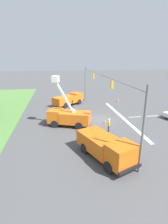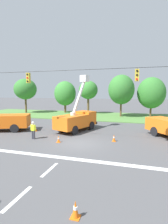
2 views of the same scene
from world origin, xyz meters
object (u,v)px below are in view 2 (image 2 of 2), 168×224
at_px(traffic_cone_foreground_left, 114,138).
at_px(traffic_cone_mid_left, 36,129).
at_px(tree_far_west, 25,89).
at_px(tree_west, 65,93).
at_px(tree_centre, 88,90).
at_px(utility_truck_bucket_lift, 77,119).
at_px(tree_east, 121,90).
at_px(tree_far_east, 151,93).
at_px(road_worker, 33,129).
at_px(traffic_cone_mid_right, 59,139).
at_px(utility_truck_support_near, 1,121).
at_px(traffic_cone_foreground_right, 75,209).

xyz_separation_m(traffic_cone_foreground_left, traffic_cone_mid_left, (-9.51, 1.66, -0.05)).
relative_size(tree_far_west, tree_west, 1.07).
height_order(tree_centre, utility_truck_bucket_lift, tree_centre).
bearing_deg(tree_east, tree_far_east, 17.45).
xyz_separation_m(tree_far_west, traffic_cone_foreground_left, (21.24, -16.52, -4.90)).
distance_m(tree_far_east, road_worker, 23.53).
distance_m(tree_far_west, tree_east, 20.44).
distance_m(tree_far_west, traffic_cone_mid_left, 19.56).
bearing_deg(traffic_cone_foreground_left, traffic_cone_mid_right, -159.75).
bearing_deg(utility_truck_bucket_lift, tree_far_west, 141.17).
height_order(tree_far_east, traffic_cone_mid_left, tree_far_east).
xyz_separation_m(tree_east, traffic_cone_mid_right, (-4.12, -18.41, -4.75)).
bearing_deg(tree_west, traffic_cone_mid_right, -68.76).
height_order(utility_truck_support_near, traffic_cone_foreground_left, utility_truck_support_near).
xyz_separation_m(tree_west, tree_far_east, (17.70, -1.17, 0.16)).
xyz_separation_m(tree_far_east, traffic_cone_foreground_right, (-4.65, -28.88, -4.14)).
distance_m(tree_west, traffic_cone_foreground_right, 33.00).
height_order(tree_west, tree_east, tree_east).
xyz_separation_m(tree_west, utility_truck_support_near, (-0.45, -18.84, -3.06)).
distance_m(tree_far_east, utility_truck_bucket_lift, 17.90).
xyz_separation_m(tree_far_west, tree_far_east, (25.76, 1.75, -0.77)).
distance_m(tree_centre, tree_far_east, 12.37).
bearing_deg(road_worker, tree_far_east, 57.93).
xyz_separation_m(utility_truck_support_near, traffic_cone_foreground_left, (13.63, -0.60, -0.91)).
bearing_deg(traffic_cone_mid_left, tree_far_east, 49.79).
bearing_deg(utility_truck_support_near, traffic_cone_foreground_right, -39.73).
bearing_deg(traffic_cone_foreground_left, traffic_cone_foreground_right, -90.69).
distance_m(tree_centre, traffic_cone_foreground_left, 21.19).
bearing_deg(tree_east, tree_centre, 160.03).
bearing_deg(traffic_cone_foreground_left, tree_far_west, 142.13).
xyz_separation_m(road_worker, traffic_cone_foreground_left, (7.83, 1.46, -0.66)).
relative_size(tree_far_west, traffic_cone_foreground_right, 10.98).
xyz_separation_m(tree_far_west, traffic_cone_mid_right, (16.32, -18.33, -4.91)).
relative_size(tree_east, utility_truck_bucket_lift, 1.16).
bearing_deg(tree_west, tree_east, -12.95).
bearing_deg(traffic_cone_foreground_right, tree_far_west, 127.89).
xyz_separation_m(tree_centre, traffic_cone_mid_left, (-1.71, -17.47, -4.74)).
bearing_deg(traffic_cone_mid_left, road_worker, -61.70).
bearing_deg(traffic_cone_foreground_right, tree_west, 113.47).
distance_m(tree_far_west, tree_centre, 13.69).
xyz_separation_m(tree_west, traffic_cone_mid_right, (8.26, -21.25, -3.98)).
relative_size(tree_far_west, tree_far_east, 1.02).
bearing_deg(tree_west, traffic_cone_mid_left, -78.35).
relative_size(tree_west, utility_truck_support_near, 1.02).
relative_size(tree_far_west, traffic_cone_foreground_left, 10.83).
distance_m(tree_far_west, utility_truck_bucket_lift, 21.32).
height_order(tree_far_east, road_worker, tree_far_east).
relative_size(tree_centre, tree_east, 0.90).
bearing_deg(tree_centre, traffic_cone_foreground_right, -75.54).
xyz_separation_m(traffic_cone_foreground_left, traffic_cone_foreground_right, (-0.13, -10.61, -0.01)).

